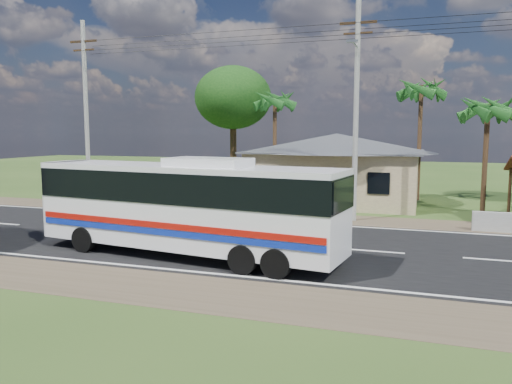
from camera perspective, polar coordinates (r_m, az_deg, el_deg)
ground at (r=20.44m, az=0.25°, el=-5.86°), size 120.00×120.00×0.00m
road at (r=20.44m, az=0.25°, el=-5.83°), size 120.00×16.00×0.03m
house at (r=32.41m, az=9.17°, el=3.52°), size 12.40×10.00×5.00m
utility_poles at (r=25.69m, az=10.63°, el=9.59°), size 32.80×2.22×11.00m
palm_near at (r=30.13m, az=24.98°, el=8.55°), size 2.80×2.80×6.70m
palm_mid at (r=34.53m, az=18.38°, el=10.97°), size 2.80×2.80×8.20m
palm_far at (r=36.46m, az=2.18°, el=10.32°), size 2.80×2.80×7.70m
tree_behind_house at (r=39.66m, az=-2.64°, el=10.68°), size 6.00×6.00×9.61m
coach_bus at (r=18.07m, az=-8.04°, el=-0.96°), size 11.85×3.96×3.61m
motorcycle at (r=26.38m, az=7.18°, el=-2.04°), size 1.74×0.96×0.87m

